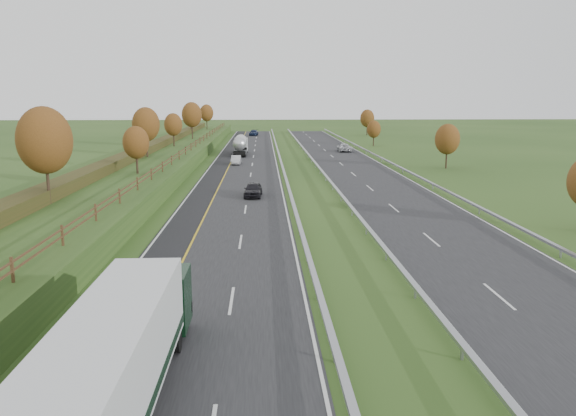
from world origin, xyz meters
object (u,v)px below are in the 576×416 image
at_px(car_oncoming, 344,148).
at_px(box_lorry, 116,364).
at_px(road_tanker, 240,144).
at_px(car_dark_near, 253,190).
at_px(car_silver_mid, 236,160).
at_px(car_small_far, 254,133).

bearing_deg(car_oncoming, box_lorry, 78.29).
height_order(road_tanker, car_dark_near, road_tanker).
xyz_separation_m(car_silver_mid, car_small_far, (1.74, 68.02, 0.08)).
height_order(car_dark_near, car_small_far, car_small_far).
distance_m(box_lorry, car_oncoming, 94.44).
distance_m(car_dark_near, car_oncoming, 52.66).
bearing_deg(car_small_far, car_dark_near, -82.00).
distance_m(car_dark_near, car_silver_mid, 29.79).
bearing_deg(car_dark_near, car_silver_mid, 99.40).
bearing_deg(road_tanker, car_small_far, 88.22).
bearing_deg(car_dark_near, box_lorry, -91.37).
bearing_deg(road_tanker, car_oncoming, 13.77).
bearing_deg(car_oncoming, car_silver_mid, 46.13).
distance_m(car_small_far, car_oncoming, 51.10).
bearing_deg(box_lorry, car_small_far, 89.16).
xyz_separation_m(box_lorry, car_small_far, (2.05, 139.96, -1.54)).
height_order(car_silver_mid, car_small_far, car_small_far).
bearing_deg(car_silver_mid, car_dark_near, -83.06).
bearing_deg(car_silver_mid, car_oncoming, 46.30).
bearing_deg(road_tanker, box_lorry, -90.27).
bearing_deg(road_tanker, car_dark_near, -86.11).
distance_m(box_lorry, road_tanker, 87.35).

